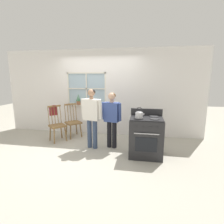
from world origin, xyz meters
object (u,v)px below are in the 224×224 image
object	(u,v)px
chair_by_window	(57,125)
chair_near_wall	(73,122)
person_elderly_left	(92,113)
potted_plant	(78,101)
stove	(146,136)
kettle	(139,114)
handbag	(53,111)
person_teen_center	(112,115)

from	to	relation	value
chair_by_window	chair_near_wall	bearing A→B (deg)	4.31
person_elderly_left	potted_plant	distance (m)	1.40
stove	potted_plant	size ratio (longest dim) A/B	2.97
kettle	handbag	bearing A→B (deg)	161.11
person_elderly_left	chair_by_window	bearing A→B (deg)	177.59
person_elderly_left	potted_plant	size ratio (longest dim) A/B	4.23
person_elderly_left	person_teen_center	size ratio (longest dim) A/B	1.06
chair_by_window	person_teen_center	world-z (taller)	person_teen_center
chair_by_window	person_elderly_left	xyz separation A→B (m)	(1.16, -0.35, 0.47)
chair_near_wall	potted_plant	bearing A→B (deg)	36.04
person_elderly_left	stove	xyz separation A→B (m)	(1.37, -0.24, -0.46)
person_elderly_left	chair_near_wall	bearing A→B (deg)	152.00
potted_plant	handbag	world-z (taller)	potted_plant
person_teen_center	handbag	distance (m)	1.87
chair_near_wall	person_teen_center	size ratio (longest dim) A/B	0.71
person_elderly_left	kettle	xyz separation A→B (m)	(1.20, -0.37, 0.10)
chair_near_wall	stove	distance (m)	2.43
chair_by_window	person_teen_center	size ratio (longest dim) A/B	0.71
potted_plant	person_teen_center	bearing A→B (deg)	-38.92
chair_near_wall	kettle	bearing A→B (deg)	-75.07
chair_by_window	person_teen_center	distance (m)	1.72
chair_by_window	chair_near_wall	size ratio (longest dim) A/B	1.00
person_elderly_left	potted_plant	bearing A→B (deg)	138.51
kettle	handbag	distance (m)	2.68
person_teen_center	handbag	size ratio (longest dim) A/B	4.74
chair_near_wall	person_elderly_left	distance (m)	1.23
chair_by_window	kettle	distance (m)	2.53
stove	kettle	bearing A→B (deg)	-142.13
person_teen_center	stove	size ratio (longest dim) A/B	1.34
chair_by_window	handbag	bearing A→B (deg)	90.00
chair_by_window	chair_near_wall	distance (m)	0.52
kettle	person_elderly_left	bearing A→B (deg)	163.03
person_teen_center	kettle	xyz separation A→B (m)	(0.70, -0.48, 0.16)
chair_by_window	person_elderly_left	size ratio (longest dim) A/B	0.67
person_elderly_left	person_teen_center	distance (m)	0.52
chair_near_wall	handbag	world-z (taller)	same
handbag	potted_plant	bearing A→B (deg)	50.13
chair_by_window	handbag	size ratio (longest dim) A/B	3.37
handbag	chair_by_window	bearing A→B (deg)	-41.58
potted_plant	chair_near_wall	bearing A→B (deg)	-97.81
chair_by_window	potted_plant	distance (m)	1.08
chair_near_wall	chair_by_window	bearing A→B (deg)	-173.42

